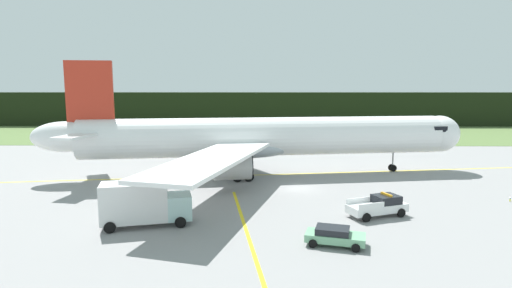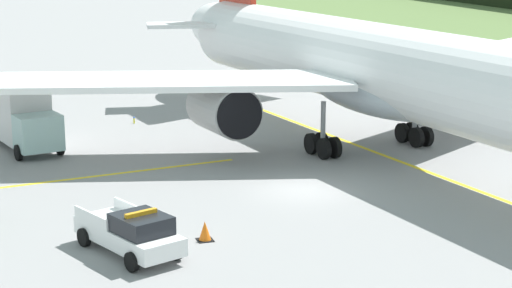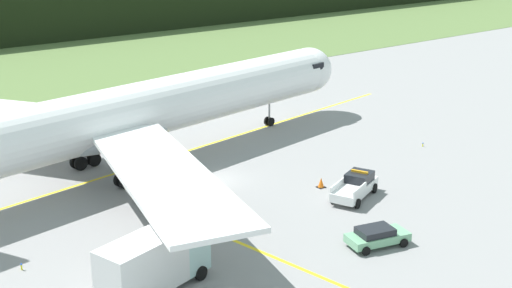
% 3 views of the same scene
% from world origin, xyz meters
% --- Properties ---
extents(ground, '(320.00, 320.00, 0.00)m').
position_xyz_m(ground, '(0.00, 0.00, 0.00)').
color(ground, gray).
extents(taxiway_centerline_main, '(72.07, 11.08, 0.01)m').
position_xyz_m(taxiway_centerline_main, '(-3.45, 7.24, 0.00)').
color(taxiway_centerline_main, yellow).
rests_on(taxiway_centerline_main, ground).
extents(taxiway_centerline_spur, '(4.89, 30.75, 0.01)m').
position_xyz_m(taxiway_centerline_spur, '(-4.67, -16.87, 0.00)').
color(taxiway_centerline_spur, yellow).
rests_on(taxiway_centerline_spur, ground).
extents(airliner, '(54.57, 46.32, 14.30)m').
position_xyz_m(airliner, '(-4.24, 7.12, 4.80)').
color(airliner, white).
rests_on(airliner, ground).
extents(ops_pickup_truck, '(5.63, 3.75, 1.94)m').
position_xyz_m(ops_pickup_truck, '(6.28, -9.57, 0.90)').
color(ops_pickup_truck, white).
rests_on(ops_pickup_truck, ground).
extents(catering_truck, '(7.46, 4.09, 3.77)m').
position_xyz_m(catering_truck, '(-13.56, -12.37, 1.89)').
color(catering_truck, '#A7CBC9').
rests_on(catering_truck, ground).
extents(staff_car, '(4.50, 2.88, 1.30)m').
position_xyz_m(staff_car, '(1.20, -16.31, 0.70)').
color(staff_car, '#71AD82').
rests_on(staff_car, ground).
extents(apron_cone, '(0.66, 0.66, 0.82)m').
position_xyz_m(apron_cone, '(5.61, -6.43, 0.40)').
color(apron_cone, black).
rests_on(apron_cone, ground).
extents(taxiway_edge_light_east, '(0.12, 0.12, 0.41)m').
position_xyz_m(taxiway_edge_light_east, '(20.53, -4.90, 0.22)').
color(taxiway_edge_light_east, yellow).
rests_on(taxiway_edge_light_east, ground).
extents(taxiway_edge_light_west, '(0.12, 0.12, 0.45)m').
position_xyz_m(taxiway_edge_light_west, '(-18.43, -4.90, 0.25)').
color(taxiway_edge_light_west, yellow).
rests_on(taxiway_edge_light_west, ground).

